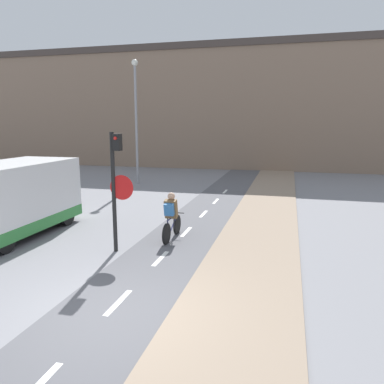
# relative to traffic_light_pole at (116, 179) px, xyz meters

# --- Properties ---
(ground_plane) EXTENTS (120.00, 120.00, 0.00)m
(ground_plane) POSITION_rel_traffic_light_pole_xyz_m (1.33, -3.29, -2.01)
(ground_plane) COLOR gray
(bike_lane) EXTENTS (2.21, 60.00, 0.02)m
(bike_lane) POSITION_rel_traffic_light_pole_xyz_m (1.33, -3.29, -2.00)
(bike_lane) COLOR #56565B
(bike_lane) RESTS_ON ground_plane
(sidewalk_strip) EXTENTS (2.40, 60.00, 0.05)m
(sidewalk_strip) POSITION_rel_traffic_light_pole_xyz_m (3.63, -3.29, -1.99)
(sidewalk_strip) COLOR gray
(sidewalk_strip) RESTS_ON ground_plane
(building_row_background) EXTENTS (60.00, 5.20, 9.40)m
(building_row_background) POSITION_rel_traffic_light_pole_xyz_m (1.33, 21.46, 2.70)
(building_row_background) COLOR #89705B
(building_row_background) RESTS_ON ground_plane
(traffic_light_pole) EXTENTS (0.67, 0.25, 3.26)m
(traffic_light_pole) POSITION_rel_traffic_light_pole_xyz_m (0.00, 0.00, 0.00)
(traffic_light_pole) COLOR black
(traffic_light_pole) RESTS_ON ground_plane
(street_lamp_far) EXTENTS (0.36, 0.36, 6.96)m
(street_lamp_far) POSITION_rel_traffic_light_pole_xyz_m (-4.09, 11.15, 2.23)
(street_lamp_far) COLOR gray
(street_lamp_far) RESTS_ON ground_plane
(cyclist_near) EXTENTS (0.46, 1.68, 1.45)m
(cyclist_near) POSITION_rel_traffic_light_pole_xyz_m (1.09, 1.38, -1.31)
(cyclist_near) COLOR black
(cyclist_near) RESTS_ON ground_plane
(van) EXTENTS (2.17, 4.55, 2.28)m
(van) POSITION_rel_traffic_light_pole_xyz_m (-3.87, 0.55, -0.89)
(van) COLOR silver
(van) RESTS_ON ground_plane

